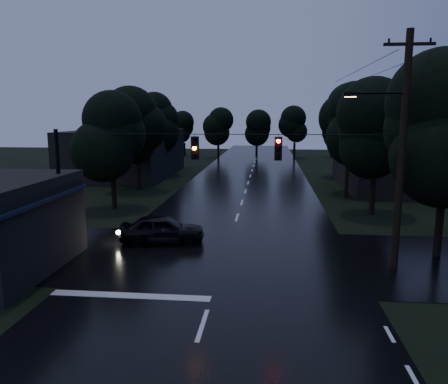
# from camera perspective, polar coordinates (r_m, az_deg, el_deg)

# --- Properties ---
(main_road) EXTENTS (12.00, 120.00, 0.02)m
(main_road) POSITION_cam_1_polar(r_m,az_deg,el_deg) (38.40, 2.81, 0.05)
(main_road) COLOR black
(main_road) RESTS_ON ground
(cross_street) EXTENTS (60.00, 9.00, 0.02)m
(cross_street) POSITION_cam_1_polar(r_m,az_deg,el_deg) (20.94, 0.09, -8.39)
(cross_street) COLOR black
(cross_street) RESTS_ON ground
(building_far_right) EXTENTS (10.00, 14.00, 4.40)m
(building_far_right) POSITION_cam_1_polar(r_m,az_deg,el_deg) (43.69, 21.84, 3.46)
(building_far_right) COLOR black
(building_far_right) RESTS_ON ground
(building_far_left) EXTENTS (10.00, 16.00, 5.00)m
(building_far_left) POSITION_cam_1_polar(r_m,az_deg,el_deg) (50.56, -12.63, 5.06)
(building_far_left) COLOR black
(building_far_left) RESTS_ON ground
(utility_pole_main) EXTENTS (3.50, 0.30, 10.00)m
(utility_pole_main) POSITION_cam_1_polar(r_m,az_deg,el_deg) (19.59, 21.99, 5.33)
(utility_pole_main) COLOR black
(utility_pole_main) RESTS_ON ground
(utility_pole_far) EXTENTS (2.00, 0.30, 7.50)m
(utility_pole_far) POSITION_cam_1_polar(r_m,az_deg,el_deg) (36.43, 15.89, 5.29)
(utility_pole_far) COLOR black
(utility_pole_far) RESTS_ON ground
(anchor_pole_left) EXTENTS (0.18, 0.18, 6.00)m
(anchor_pole_left) POSITION_cam_1_polar(r_m,az_deg,el_deg) (21.35, -20.65, -0.38)
(anchor_pole_left) COLOR black
(anchor_pole_left) RESTS_ON ground
(span_signals) EXTENTS (15.00, 0.37, 1.12)m
(span_signals) POSITION_cam_1_polar(r_m,az_deg,el_deg) (18.87, 1.47, 5.86)
(span_signals) COLOR black
(span_signals) RESTS_ON ground
(tree_corner_near) EXTENTS (4.48, 4.48, 9.44)m
(tree_corner_near) POSITION_cam_1_polar(r_m,az_deg,el_deg) (22.27, 27.16, 7.33)
(tree_corner_near) COLOR black
(tree_corner_near) RESTS_ON ground
(tree_left_a) EXTENTS (3.92, 3.92, 8.26)m
(tree_left_a) POSITION_cam_1_polar(r_m,az_deg,el_deg) (31.78, -14.50, 7.20)
(tree_left_a) COLOR black
(tree_left_a) RESTS_ON ground
(tree_left_b) EXTENTS (4.20, 4.20, 8.85)m
(tree_left_b) POSITION_cam_1_polar(r_m,az_deg,el_deg) (39.53, -11.30, 8.34)
(tree_left_b) COLOR black
(tree_left_b) RESTS_ON ground
(tree_left_c) EXTENTS (4.48, 4.48, 9.44)m
(tree_left_c) POSITION_cam_1_polar(r_m,az_deg,el_deg) (49.32, -8.55, 9.14)
(tree_left_c) COLOR black
(tree_left_c) RESTS_ON ground
(tree_right_a) EXTENTS (4.20, 4.20, 8.85)m
(tree_right_a) POSITION_cam_1_polar(r_m,az_deg,el_deg) (30.60, 19.27, 7.57)
(tree_right_a) COLOR black
(tree_right_a) RESTS_ON ground
(tree_right_b) EXTENTS (4.48, 4.48, 9.44)m
(tree_right_b) POSITION_cam_1_polar(r_m,az_deg,el_deg) (38.54, 17.46, 8.60)
(tree_right_b) COLOR black
(tree_right_b) RESTS_ON ground
(tree_right_c) EXTENTS (4.76, 4.76, 10.03)m
(tree_right_c) POSITION_cam_1_polar(r_m,az_deg,el_deg) (48.48, 15.84, 9.31)
(tree_right_c) COLOR black
(tree_right_c) RESTS_ON ground
(car) EXTENTS (4.58, 2.44, 1.48)m
(car) POSITION_cam_1_polar(r_m,az_deg,el_deg) (23.10, -8.05, -4.82)
(car) COLOR black
(car) RESTS_ON ground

